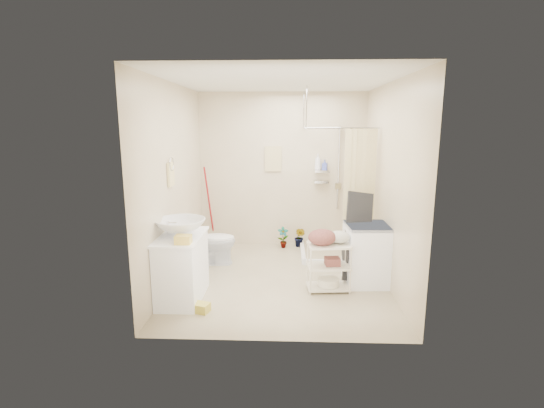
# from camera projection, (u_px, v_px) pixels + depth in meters

# --- Properties ---
(floor) EXTENTS (3.20, 3.20, 0.00)m
(floor) POSITION_uv_depth(u_px,v_px,m) (280.00, 278.00, 5.39)
(floor) COLOR tan
(floor) RESTS_ON ground
(ceiling) EXTENTS (2.80, 3.20, 0.04)m
(ceiling) POSITION_uv_depth(u_px,v_px,m) (281.00, 81.00, 4.88)
(ceiling) COLOR silver
(ceiling) RESTS_ON ground
(wall_back) EXTENTS (2.80, 0.04, 2.60)m
(wall_back) POSITION_uv_depth(u_px,v_px,m) (282.00, 170.00, 6.70)
(wall_back) COLOR beige
(wall_back) RESTS_ON ground
(wall_front) EXTENTS (2.80, 0.04, 2.60)m
(wall_front) POSITION_uv_depth(u_px,v_px,m) (277.00, 211.00, 3.57)
(wall_front) COLOR beige
(wall_front) RESTS_ON ground
(wall_left) EXTENTS (0.04, 3.20, 2.60)m
(wall_left) POSITION_uv_depth(u_px,v_px,m) (174.00, 184.00, 5.19)
(wall_left) COLOR beige
(wall_left) RESTS_ON ground
(wall_right) EXTENTS (0.04, 3.20, 2.60)m
(wall_right) POSITION_uv_depth(u_px,v_px,m) (389.00, 185.00, 5.08)
(wall_right) COLOR beige
(wall_right) RESTS_ON ground
(vanity) EXTENTS (0.50, 0.89, 0.79)m
(vanity) POSITION_uv_depth(u_px,v_px,m) (182.00, 267.00, 4.70)
(vanity) COLOR white
(vanity) RESTS_ON ground
(sink) EXTENTS (0.65, 0.65, 0.20)m
(sink) POSITION_uv_depth(u_px,v_px,m) (180.00, 227.00, 4.60)
(sink) COLOR silver
(sink) RESTS_ON vanity
(counter_basket) EXTENTS (0.17, 0.14, 0.10)m
(counter_basket) POSITION_uv_depth(u_px,v_px,m) (183.00, 239.00, 4.30)
(counter_basket) COLOR #E7C54D
(counter_basket) RESTS_ON vanity
(floor_basket) EXTENTS (0.31, 0.27, 0.14)m
(floor_basket) POSITION_uv_depth(u_px,v_px,m) (201.00, 306.00, 4.41)
(floor_basket) COLOR gold
(floor_basket) RESTS_ON ground
(toilet) EXTENTS (0.73, 0.45, 0.72)m
(toilet) POSITION_uv_depth(u_px,v_px,m) (212.00, 240.00, 5.91)
(toilet) COLOR silver
(toilet) RESTS_ON ground
(mop) EXTENTS (0.17, 0.17, 1.37)m
(mop) POSITION_uv_depth(u_px,v_px,m) (207.00, 207.00, 6.76)
(mop) COLOR maroon
(mop) RESTS_ON ground
(potted_plant_a) EXTENTS (0.21, 0.16, 0.36)m
(potted_plant_a) POSITION_uv_depth(u_px,v_px,m) (283.00, 237.00, 6.70)
(potted_plant_a) COLOR maroon
(potted_plant_a) RESTS_ON ground
(potted_plant_b) EXTENTS (0.24, 0.23, 0.34)m
(potted_plant_b) POSITION_uv_depth(u_px,v_px,m) (300.00, 237.00, 6.75)
(potted_plant_b) COLOR #96552E
(potted_plant_b) RESTS_ON ground
(hanging_towel) EXTENTS (0.28, 0.03, 0.42)m
(hanging_towel) POSITION_uv_depth(u_px,v_px,m) (273.00, 159.00, 6.65)
(hanging_towel) COLOR beige
(hanging_towel) RESTS_ON wall_back
(towel_ring) EXTENTS (0.04, 0.22, 0.34)m
(towel_ring) POSITION_uv_depth(u_px,v_px,m) (171.00, 173.00, 4.96)
(towel_ring) COLOR #EEDB8E
(towel_ring) RESTS_ON wall_left
(tp_holder) EXTENTS (0.08, 0.12, 0.14)m
(tp_holder) POSITION_uv_depth(u_px,v_px,m) (180.00, 225.00, 5.35)
(tp_holder) COLOR white
(tp_holder) RESTS_ON wall_left
(shower) EXTENTS (1.10, 1.10, 2.10)m
(shower) POSITION_uv_depth(u_px,v_px,m) (336.00, 191.00, 6.18)
(shower) COLOR silver
(shower) RESTS_ON ground
(shampoo_bottle_a) EXTENTS (0.11, 0.11, 0.27)m
(shampoo_bottle_a) POSITION_uv_depth(u_px,v_px,m) (318.00, 162.00, 6.57)
(shampoo_bottle_a) COLOR white
(shampoo_bottle_a) RESTS_ON shower
(shampoo_bottle_b) EXTENTS (0.10, 0.10, 0.17)m
(shampoo_bottle_b) POSITION_uv_depth(u_px,v_px,m) (325.00, 165.00, 6.59)
(shampoo_bottle_b) COLOR #4150AE
(shampoo_bottle_b) RESTS_ON shower
(washing_machine) EXTENTS (0.58, 0.59, 0.80)m
(washing_machine) POSITION_uv_depth(u_px,v_px,m) (367.00, 254.00, 5.17)
(washing_machine) COLOR white
(washing_machine) RESTS_ON ground
(laundry_rack) EXTENTS (0.55, 0.35, 0.73)m
(laundry_rack) POSITION_uv_depth(u_px,v_px,m) (329.00, 263.00, 4.94)
(laundry_rack) COLOR beige
(laundry_rack) RESTS_ON ground
(ironing_board) EXTENTS (0.36, 0.16, 1.23)m
(ironing_board) POSITION_uv_depth(u_px,v_px,m) (358.00, 236.00, 5.20)
(ironing_board) COLOR black
(ironing_board) RESTS_ON ground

